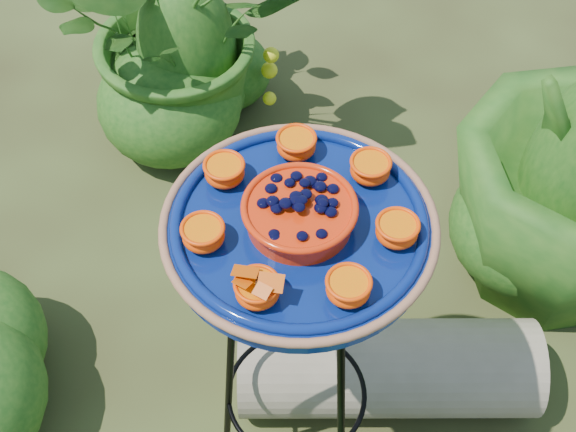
# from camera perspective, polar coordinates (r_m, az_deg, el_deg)

# --- Properties ---
(ground_plane) EXTENTS (20.00, 20.00, 0.00)m
(ground_plane) POSITION_cam_1_polar(r_m,az_deg,el_deg) (1.98, -2.10, -12.47)
(ground_plane) COLOR black
(ground_plane) RESTS_ON ground
(tripod_stand) EXTENTS (0.31, 0.33, 0.79)m
(tripod_stand) POSITION_cam_1_polar(r_m,az_deg,el_deg) (1.49, 0.66, -8.92)
(tripod_stand) COLOR black
(tripod_stand) RESTS_ON ground
(feeder_dish) EXTENTS (0.44, 0.44, 0.09)m
(feeder_dish) POSITION_cam_1_polar(r_m,az_deg,el_deg) (1.20, 0.81, -0.59)
(feeder_dish) COLOR navy
(feeder_dish) RESTS_ON tripod_stand
(driftwood_log) EXTENTS (0.71, 0.51, 0.23)m
(driftwood_log) POSITION_cam_1_polar(r_m,az_deg,el_deg) (1.89, 7.06, -10.67)
(driftwood_log) COLOR gray
(driftwood_log) RESTS_ON ground
(shrub_back_left) EXTENTS (0.91, 0.89, 0.77)m
(shrub_back_left) POSITION_cam_1_polar(r_m,az_deg,el_deg) (2.30, -7.45, 13.68)
(shrub_back_left) COLOR #194813
(shrub_back_left) RESTS_ON ground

